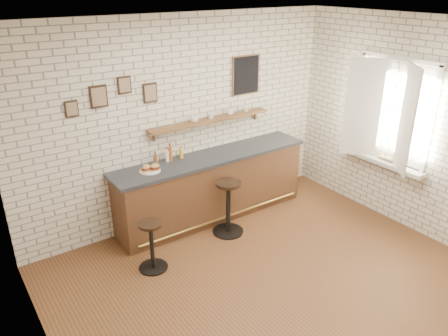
# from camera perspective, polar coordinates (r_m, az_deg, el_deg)

# --- Properties ---
(ground) EXTENTS (5.00, 5.00, 0.00)m
(ground) POSITION_cam_1_polar(r_m,az_deg,el_deg) (5.57, 5.86, -14.20)
(ground) COLOR brown
(ground) RESTS_ON ground
(bar_counter) EXTENTS (3.10, 0.65, 1.01)m
(bar_counter) POSITION_cam_1_polar(r_m,az_deg,el_deg) (6.62, -1.50, -2.41)
(bar_counter) COLOR #56361F
(bar_counter) RESTS_ON ground
(sandwich_plate) EXTENTS (0.28, 0.28, 0.01)m
(sandwich_plate) POSITION_cam_1_polar(r_m,az_deg,el_deg) (5.97, -9.65, -0.35)
(sandwich_plate) COLOR white
(sandwich_plate) RESTS_ON bar_counter
(ciabatta_sandwich) EXTENTS (0.27, 0.19, 0.08)m
(ciabatta_sandwich) POSITION_cam_1_polar(r_m,az_deg,el_deg) (5.96, -9.58, 0.08)
(ciabatta_sandwich) COLOR tan
(ciabatta_sandwich) RESTS_ON sandwich_plate
(potato_chips) EXTENTS (0.26, 0.20, 0.00)m
(potato_chips) POSITION_cam_1_polar(r_m,az_deg,el_deg) (5.96, -9.77, -0.31)
(potato_chips) COLOR #E2AE4F
(potato_chips) RESTS_ON sandwich_plate
(bitters_bottle_brown) EXTENTS (0.06, 0.06, 0.19)m
(bitters_bottle_brown) POSITION_cam_1_polar(r_m,az_deg,el_deg) (6.15, -8.93, 1.13)
(bitters_bottle_brown) COLOR brown
(bitters_bottle_brown) RESTS_ON bar_counter
(bitters_bottle_white) EXTENTS (0.06, 0.06, 0.21)m
(bitters_bottle_white) POSITION_cam_1_polar(r_m,az_deg,el_deg) (6.21, -7.46, 1.57)
(bitters_bottle_white) COLOR silver
(bitters_bottle_white) RESTS_ON bar_counter
(bitters_bottle_amber) EXTENTS (0.06, 0.06, 0.26)m
(bitters_bottle_amber) POSITION_cam_1_polar(r_m,az_deg,el_deg) (6.23, -7.05, 1.84)
(bitters_bottle_amber) COLOR #9E4919
(bitters_bottle_amber) RESTS_ON bar_counter
(condiment_bottle_yellow) EXTENTS (0.06, 0.06, 0.18)m
(condiment_bottle_yellow) POSITION_cam_1_polar(r_m,az_deg,el_deg) (6.32, -5.61, 1.92)
(condiment_bottle_yellow) COLOR gold
(condiment_bottle_yellow) RESTS_ON bar_counter
(bar_stool_left) EXTENTS (0.39, 0.39, 0.66)m
(bar_stool_left) POSITION_cam_1_polar(r_m,az_deg,el_deg) (5.60, -9.42, -9.79)
(bar_stool_left) COLOR black
(bar_stool_left) RESTS_ON ground
(bar_stool_right) EXTENTS (0.45, 0.45, 0.81)m
(bar_stool_right) POSITION_cam_1_polar(r_m,az_deg,el_deg) (6.22, 0.54, -4.96)
(bar_stool_right) COLOR black
(bar_stool_right) RESTS_ON ground
(wall_shelf) EXTENTS (2.00, 0.18, 0.18)m
(wall_shelf) POSITION_cam_1_polar(r_m,az_deg,el_deg) (6.47, -1.79, 6.24)
(wall_shelf) COLOR brown
(wall_shelf) RESTS_ON ground
(shelf_cup_a) EXTENTS (0.16, 0.16, 0.10)m
(shelf_cup_a) POSITION_cam_1_polar(r_m,az_deg,el_deg) (6.31, -3.91, 6.40)
(shelf_cup_a) COLOR white
(shelf_cup_a) RESTS_ON wall_shelf
(shelf_cup_b) EXTENTS (0.14, 0.14, 0.09)m
(shelf_cup_b) POSITION_cam_1_polar(r_m,az_deg,el_deg) (6.45, -1.70, 6.83)
(shelf_cup_b) COLOR white
(shelf_cup_b) RESTS_ON wall_shelf
(shelf_cup_c) EXTENTS (0.12, 0.12, 0.09)m
(shelf_cup_c) POSITION_cam_1_polar(r_m,az_deg,el_deg) (6.64, 0.82, 7.33)
(shelf_cup_c) COLOR white
(shelf_cup_c) RESTS_ON wall_shelf
(shelf_cup_d) EXTENTS (0.10, 0.10, 0.08)m
(shelf_cup_d) POSITION_cam_1_polar(r_m,az_deg,el_deg) (6.81, 2.89, 7.68)
(shelf_cup_d) COLOR white
(shelf_cup_d) RESTS_ON wall_shelf
(back_wall_decor) EXTENTS (2.96, 0.02, 0.56)m
(back_wall_decor) POSITION_cam_1_polar(r_m,az_deg,el_deg) (6.30, -3.60, 11.08)
(back_wall_decor) COLOR black
(back_wall_decor) RESTS_ON ground
(window_sill) EXTENTS (0.20, 1.35, 0.06)m
(window_sill) POSITION_cam_1_polar(r_m,az_deg,el_deg) (6.91, 19.94, 0.84)
(window_sill) COLOR white
(window_sill) RESTS_ON ground
(casement_window) EXTENTS (0.40, 1.30, 1.56)m
(casement_window) POSITION_cam_1_polar(r_m,az_deg,el_deg) (6.64, 20.61, 6.74)
(casement_window) COLOR white
(casement_window) RESTS_ON ground
(book_lower) EXTENTS (0.16, 0.21, 0.02)m
(book_lower) POSITION_cam_1_polar(r_m,az_deg,el_deg) (6.85, 20.30, 0.94)
(book_lower) COLOR tan
(book_lower) RESTS_ON window_sill
(book_upper) EXTENTS (0.20, 0.26, 0.02)m
(book_upper) POSITION_cam_1_polar(r_m,az_deg,el_deg) (6.85, 20.16, 1.15)
(book_upper) COLOR tan
(book_upper) RESTS_ON book_lower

